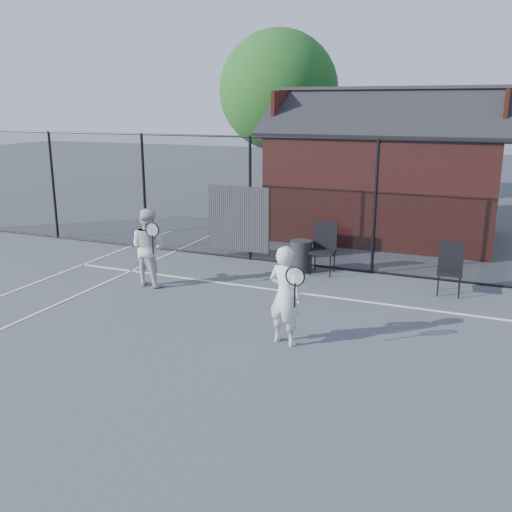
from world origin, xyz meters
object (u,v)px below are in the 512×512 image
at_px(clubhouse, 386,180).
at_px(player_back, 148,247).
at_px(player_front, 285,295).
at_px(waste_bin, 301,256).
at_px(chair_left, 323,249).
at_px(chair_right, 450,270).

height_order(clubhouse, player_back, clubhouse).
xyz_separation_m(player_front, waste_bin, (-1.05, 3.95, -0.44)).
distance_m(player_back, chair_left, 3.84).
height_order(chair_right, waste_bin, chair_right).
bearing_deg(clubhouse, player_back, -118.68).
relative_size(chair_right, waste_bin, 1.40).
xyz_separation_m(chair_left, chair_right, (2.75, -0.42, -0.06)).
distance_m(chair_right, waste_bin, 3.28).
distance_m(player_back, waste_bin, 3.45).
distance_m(player_front, player_back, 4.08).
relative_size(clubhouse, player_back, 3.98).
relative_size(player_front, waste_bin, 2.22).
xyz_separation_m(player_front, chair_left, (-0.55, 3.97, -0.24)).
height_order(clubhouse, chair_left, clubhouse).
xyz_separation_m(clubhouse, waste_bin, (-1.02, -4.50, -1.24)).
bearing_deg(clubhouse, chair_left, -96.65).
relative_size(clubhouse, waste_bin, 8.98).
height_order(player_back, chair_right, player_back).
bearing_deg(chair_left, clubhouse, 79.59).
bearing_deg(chair_right, player_front, -125.59).
relative_size(player_back, chair_right, 1.62).
bearing_deg(player_front, chair_right, 58.14).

